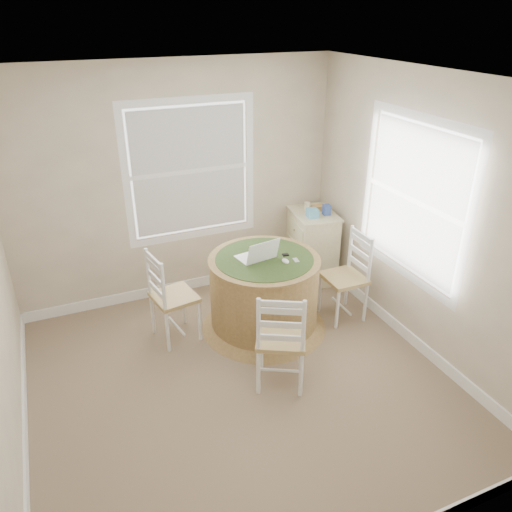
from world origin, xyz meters
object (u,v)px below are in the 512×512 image
chair_left (174,296)px  laptop (257,256)px  round_table (264,290)px  chair_right (344,278)px  corner_chest (312,246)px  chair_near (281,338)px

chair_left → laptop: (0.82, -0.16, 0.36)m
round_table → laptop: 0.41m
laptop → chair_left: bearing=-20.5°
chair_right → laptop: 1.01m
chair_right → round_table: bearing=-99.8°
chair_right → corner_chest: size_ratio=1.10×
chair_right → corner_chest: 0.90m
round_table → laptop: laptop is taller
round_table → chair_near: bearing=-95.7°
chair_near → corner_chest: chair_near is taller
round_table → chair_right: size_ratio=1.37×
round_table → corner_chest: 1.22m
chair_near → chair_right: 1.28m
round_table → laptop: (-0.07, 0.03, 0.40)m
chair_right → corner_chest: bearing=173.0°
chair_left → chair_near: (0.67, -1.04, 0.00)m
round_table → corner_chest: bearing=46.2°
chair_left → corner_chest: (1.86, 0.55, -0.04)m
chair_right → laptop: laptop is taller
chair_left → chair_right: 1.78m
laptop → corner_chest: laptop is taller
chair_left → chair_right: bearing=-110.7°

